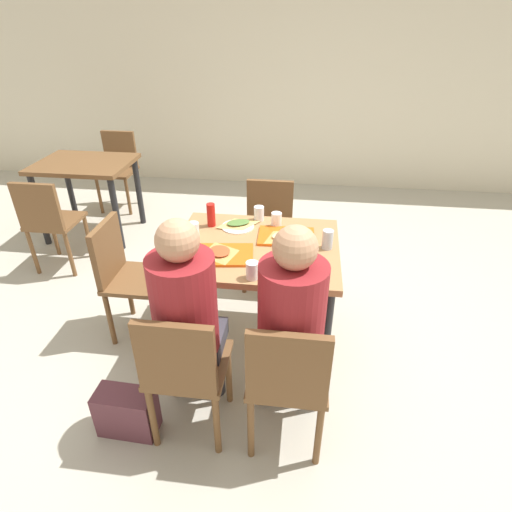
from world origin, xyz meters
The scene contains 28 objects.
ground_plane centered at (0.00, 0.00, -0.01)m, with size 10.00×10.00×0.02m, color #B2AD9E.
back_wall centered at (0.00, 3.20, 1.40)m, with size 10.00×0.10×2.80m, color beige.
main_table centered at (0.00, 0.00, 0.66)m, with size 1.03×0.87×0.77m.
chair_near_left centered at (-0.26, -0.82, 0.50)m, with size 0.40×0.40×0.86m.
chair_near_right centered at (0.26, -0.82, 0.50)m, with size 0.40×0.40×0.86m.
chair_far_side centered at (0.00, 0.82, 0.50)m, with size 0.40×0.40×0.86m.
chair_left_end centered at (-0.90, 0.00, 0.50)m, with size 0.40×0.40×0.86m.
person_in_red centered at (-0.26, -0.68, 0.75)m, with size 0.32×0.42×1.27m.
person_in_brown_jacket centered at (0.26, -0.68, 0.75)m, with size 0.32×0.42×1.27m.
tray_red_near centered at (-0.18, -0.15, 0.78)m, with size 0.36×0.26×0.02m, color #D85914.
tray_red_far centered at (0.18, 0.13, 0.78)m, with size 0.36×0.26×0.02m, color #D85914.
paper_plate_center centered at (-0.15, 0.24, 0.77)m, with size 0.22×0.22×0.01m, color white.
paper_plate_near_edge centered at (0.15, -0.24, 0.77)m, with size 0.22×0.22×0.01m, color white.
pizza_slice_a centered at (-0.20, -0.15, 0.79)m, with size 0.24×0.26×0.02m.
pizza_slice_b centered at (0.16, 0.10, 0.79)m, with size 0.26×0.25×0.02m.
pizza_slice_c centered at (-0.15, 0.26, 0.78)m, with size 0.27×0.23×0.02m.
pizza_slice_d centered at (0.14, -0.25, 0.78)m, with size 0.23×0.19×0.02m.
plastic_cup_a centered at (-0.03, 0.37, 0.82)m, with size 0.07×0.07×0.10m, color white.
plastic_cup_b centered at (0.03, -0.37, 0.82)m, with size 0.07×0.07×0.10m, color white.
plastic_cup_c centered at (-0.41, 0.07, 0.82)m, with size 0.07×0.07×0.10m, color white.
plastic_cup_d centered at (0.10, 0.28, 0.82)m, with size 0.07×0.07×0.10m, color white.
soda_can centered at (0.44, 0.02, 0.83)m, with size 0.07×0.07×0.12m, color #B7BCC6.
condiment_bottle centered at (-0.34, 0.24, 0.85)m, with size 0.06×0.06×0.16m, color red.
foil_bundle centered at (-0.44, -0.02, 0.82)m, with size 0.10×0.10×0.10m, color silver.
handbag centered at (-0.61, -0.83, 0.14)m, with size 0.32×0.16×0.28m, color #592D38.
background_table centered at (-1.87, 1.44, 0.63)m, with size 0.90×0.70×0.77m.
background_chair_near centered at (-1.87, 0.71, 0.50)m, with size 0.40×0.40×0.86m.
background_chair_far centered at (-1.87, 2.17, 0.50)m, with size 0.40×0.40×0.86m.
Camera 1 is at (0.29, -2.27, 2.04)m, focal length 29.41 mm.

